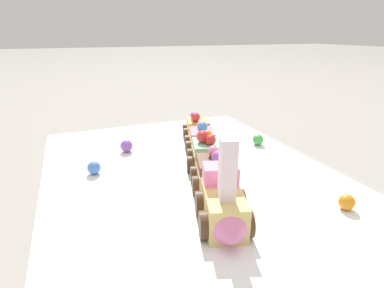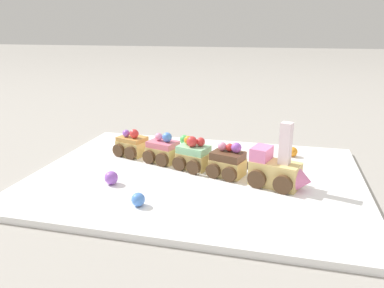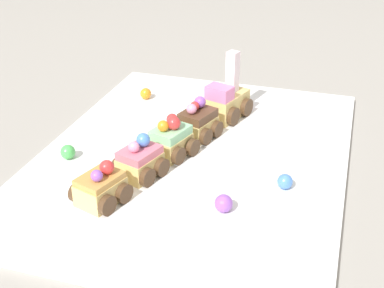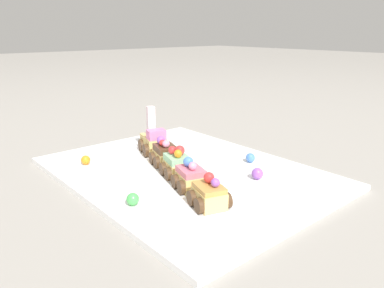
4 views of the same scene
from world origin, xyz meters
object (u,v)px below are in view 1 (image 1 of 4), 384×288
object	(u,v)px
cake_car_strawberry	(201,140)
cake_car_caramel	(197,128)
cake_car_mint	(206,154)
cake_car_chocolate	(213,173)
gumball_blue	(94,168)
gumball_purple	(126,146)
cake_train_locomotive	(224,206)
gumball_orange	(347,202)
gumball_green	(258,140)

from	to	relation	value
cake_car_strawberry	cake_car_caramel	distance (m)	0.08
cake_car_mint	cake_car_chocolate	bearing A→B (deg)	0.40
cake_car_mint	gumball_blue	xyz separation A→B (m)	(-0.05, -0.19, -0.01)
cake_car_strawberry	cake_car_caramel	size ratio (longest dim) A/B	1.00
cake_car_mint	gumball_purple	size ratio (longest dim) A/B	3.20
gumball_blue	cake_train_locomotive	bearing A→B (deg)	32.20
cake_car_caramel	gumball_orange	xyz separation A→B (m)	(0.35, 0.07, -0.01)
gumball_green	cake_train_locomotive	bearing A→B (deg)	-41.54
cake_car_mint	gumball_green	bearing A→B (deg)	129.07
cake_car_caramel	cake_car_mint	bearing A→B (deg)	0.13
cake_car_chocolate	gumball_purple	size ratio (longest dim) A/B	3.20
cake_car_caramel	gumball_blue	xyz separation A→B (m)	(0.11, -0.23, -0.01)
cake_car_chocolate	gumball_green	bearing A→B (deg)	145.10
cake_car_caramel	gumball_green	world-z (taller)	cake_car_caramel
cake_car_caramel	gumball_green	size ratio (longest dim) A/B	3.42
gumball_blue	cake_car_caramel	bearing A→B (deg)	114.58
cake_car_caramel	gumball_purple	xyz separation A→B (m)	(0.03, -0.16, -0.01)
cake_car_chocolate	gumball_purple	distance (m)	0.22
cake_train_locomotive	cake_car_chocolate	distance (m)	0.10
cake_car_chocolate	gumball_blue	xyz separation A→B (m)	(-0.12, -0.16, -0.01)
cake_car_strawberry	gumball_green	bearing A→B (deg)	101.61
cake_train_locomotive	gumball_purple	bearing A→B (deg)	-150.16
cake_train_locomotive	cake_car_caramel	distance (m)	0.34
gumball_purple	gumball_green	distance (m)	0.27
gumball_orange	gumball_green	distance (m)	0.26
cake_car_chocolate	cake_car_strawberry	world-z (taller)	cake_car_chocolate
cake_car_mint	cake_car_strawberry	size ratio (longest dim) A/B	1.00
cake_car_chocolate	gumball_blue	world-z (taller)	cake_car_chocolate
cake_car_mint	gumball_orange	size ratio (longest dim) A/B	3.63
gumball_purple	cake_car_caramel	bearing A→B (deg)	99.39
cake_car_chocolate	cake_car_mint	distance (m)	0.08
gumball_orange	gumball_green	size ratio (longest dim) A/B	0.94
cake_car_strawberry	gumball_purple	distance (m)	0.15
cake_car_mint	gumball_blue	world-z (taller)	cake_car_mint
cake_car_caramel	gumball_blue	size ratio (longest dim) A/B	3.54
cake_car_mint	gumball_green	world-z (taller)	cake_car_mint
gumball_orange	gumball_blue	size ratio (longest dim) A/B	0.98
gumball_purple	gumball_blue	size ratio (longest dim) A/B	1.11
cake_train_locomotive	cake_car_mint	bearing A→B (deg)	-179.98
cake_car_strawberry	cake_car_mint	bearing A→B (deg)	-0.09
gumball_orange	gumball_blue	distance (m)	0.39
cake_car_strawberry	gumball_blue	xyz separation A→B (m)	(0.03, -0.21, -0.01)
cake_train_locomotive	gumball_purple	distance (m)	0.30
cake_car_chocolate	cake_car_strawberry	size ratio (longest dim) A/B	1.00
cake_car_strawberry	gumball_green	size ratio (longest dim) A/B	3.42
cake_car_chocolate	cake_car_caramel	bearing A→B (deg)	-179.78
cake_train_locomotive	gumball_blue	size ratio (longest dim) A/B	5.33
cake_car_caramel	cake_car_chocolate	bearing A→B (deg)	0.22
cake_car_chocolate	cake_car_mint	world-z (taller)	cake_car_mint
gumball_purple	gumball_blue	xyz separation A→B (m)	(0.08, -0.07, -0.00)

